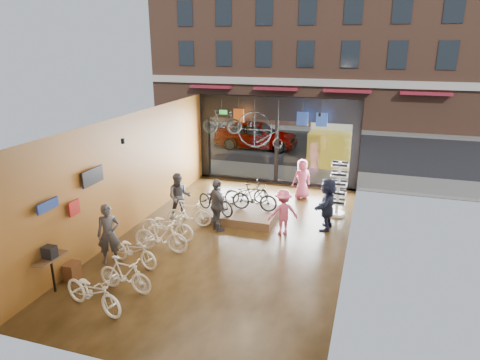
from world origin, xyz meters
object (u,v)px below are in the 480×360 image
at_px(display_bike_right, 247,193).
at_px(customer_2, 217,205).
at_px(customer_0, 109,234).
at_px(customer_1, 179,197).
at_px(floor_bike_5, 189,213).
at_px(floor_bike_0, 93,292).
at_px(sunglasses_rack, 338,189).
at_px(customer_3, 283,212).
at_px(floor_bike_3, 161,236).
at_px(street_car, 256,134).
at_px(penny_farthing, 262,131).
at_px(display_platform, 242,214).
at_px(hung_bike, 222,122).
at_px(customer_5, 327,204).
at_px(box_truck, 334,135).
at_px(floor_bike_4, 167,225).
at_px(display_bike_mid, 254,197).
at_px(customer_4, 302,179).
at_px(floor_bike_1, 125,274).
at_px(display_bike_left, 216,200).
at_px(floor_bike_2, 133,250).

xyz_separation_m(display_bike_right, customer_2, (-0.43, -1.92, 0.17)).
xyz_separation_m(customer_0, customer_1, (0.54, 3.43, -0.03)).
bearing_deg(floor_bike_5, floor_bike_0, 167.03).
bearing_deg(sunglasses_rack, customer_3, -132.61).
relative_size(floor_bike_3, customer_0, 0.98).
xyz_separation_m(street_car, penny_farthing, (2.16, -7.06, 1.67)).
relative_size(display_platform, hung_bike, 1.52).
relative_size(customer_0, penny_farthing, 0.93).
bearing_deg(hung_bike, penny_farthing, -75.51).
xyz_separation_m(display_platform, customer_5, (2.93, 0.01, 0.74)).
bearing_deg(floor_bike_5, box_truck, -30.70).
bearing_deg(sunglasses_rack, display_platform, -164.73).
height_order(floor_bike_0, penny_farthing, penny_farthing).
bearing_deg(floor_bike_5, floor_bike_4, 156.68).
distance_m(floor_bike_0, customer_0, 2.31).
xyz_separation_m(display_bike_mid, customer_3, (1.23, -0.98, -0.02)).
distance_m(box_truck, penny_farthing, 6.63).
relative_size(sunglasses_rack, penny_farthing, 1.07).
relative_size(customer_4, hung_bike, 1.01).
bearing_deg(hung_bike, customer_3, -148.43).
height_order(floor_bike_3, penny_farthing, penny_farthing).
distance_m(floor_bike_1, customer_0, 1.71).
distance_m(floor_bike_4, hung_bike, 5.47).
bearing_deg(customer_4, display_bike_left, 19.28).
distance_m(box_truck, customer_5, 9.41).
relative_size(floor_bike_1, customer_3, 0.99).
relative_size(floor_bike_2, customer_5, 0.95).
bearing_deg(floor_bike_0, hung_bike, 14.29).
bearing_deg(customer_4, floor_bike_2, 29.27).
relative_size(floor_bike_0, sunglasses_rack, 0.91).
distance_m(box_truck, display_bike_right, 8.99).
xyz_separation_m(floor_bike_5, hung_bike, (-0.14, 3.76, 2.46)).
distance_m(floor_bike_4, customer_0, 2.06).
bearing_deg(customer_1, display_bike_left, -8.71).
height_order(floor_bike_1, display_bike_right, display_bike_right).
bearing_deg(floor_bike_2, hung_bike, 11.41).
height_order(box_truck, customer_4, box_truck).
relative_size(floor_bike_1, display_bike_right, 0.94).
distance_m(floor_bike_0, hung_bike, 9.15).
relative_size(display_bike_right, customer_5, 0.91).
relative_size(display_platform, customer_3, 1.57).
bearing_deg(floor_bike_4, floor_bike_1, -171.95).
xyz_separation_m(box_truck, floor_bike_2, (-4.12, -13.46, -0.84)).
bearing_deg(street_car, customer_4, -152.40).
bearing_deg(floor_bike_3, sunglasses_rack, -48.94).
bearing_deg(sunglasses_rack, box_truck, 89.19).
distance_m(floor_bike_1, customer_2, 4.22).
xyz_separation_m(floor_bike_1, customer_0, (-1.20, 1.15, 0.41)).
height_order(floor_bike_1, display_bike_left, display_bike_left).
xyz_separation_m(floor_bike_4, floor_bike_5, (0.24, 1.14, -0.02)).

